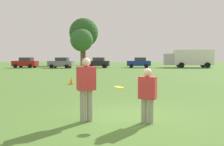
% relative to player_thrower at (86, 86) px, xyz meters
% --- Properties ---
extents(ground_plane, '(189.51, 189.51, 0.00)m').
position_rel_player_thrower_xyz_m(ground_plane, '(1.25, 0.41, -1.00)').
color(ground_plane, '#517A33').
extents(player_thrower, '(0.57, 0.45, 1.77)m').
position_rel_player_thrower_xyz_m(player_thrower, '(0.00, 0.00, 0.00)').
color(player_thrower, gray).
rests_on(player_thrower, ground).
extents(player_defender, '(0.53, 0.42, 1.49)m').
position_rel_player_thrower_xyz_m(player_defender, '(1.68, -0.13, -0.17)').
color(player_defender, gray).
rests_on(player_defender, ground).
extents(frisbee, '(0.27, 0.27, 0.07)m').
position_rel_player_thrower_xyz_m(frisbee, '(0.91, -0.16, -0.02)').
color(frisbee, yellow).
extents(traffic_cone, '(0.32, 0.32, 0.48)m').
position_rel_player_thrower_xyz_m(traffic_cone, '(-2.17, 9.19, -0.77)').
color(traffic_cone, '#D8590C').
rests_on(traffic_cone, ground).
extents(parked_car_mid_left, '(4.33, 2.46, 1.82)m').
position_rel_player_thrower_xyz_m(parked_car_mid_left, '(-15.12, 34.83, -0.08)').
color(parked_car_mid_left, maroon).
rests_on(parked_car_mid_left, ground).
extents(parked_car_center, '(4.33, 2.46, 1.82)m').
position_rel_player_thrower_xyz_m(parked_car_center, '(-8.59, 33.82, -0.08)').
color(parked_car_center, slate).
rests_on(parked_car_center, ground).
extents(parked_car_mid_right, '(4.33, 2.46, 1.82)m').
position_rel_player_thrower_xyz_m(parked_car_mid_right, '(-2.42, 35.42, -0.08)').
color(parked_car_mid_right, black).
rests_on(parked_car_mid_right, ground).
extents(parked_car_near_right, '(4.33, 2.46, 1.82)m').
position_rel_player_thrower_xyz_m(parked_car_near_right, '(4.92, 35.96, -0.08)').
color(parked_car_near_right, navy).
rests_on(parked_car_near_right, ground).
extents(box_truck, '(8.66, 3.42, 3.18)m').
position_rel_player_thrower_xyz_m(box_truck, '(14.00, 36.53, 0.75)').
color(box_truck, white).
rests_on(box_truck, ground).
extents(tree_center_elm, '(5.09, 5.09, 8.27)m').
position_rel_player_thrower_xyz_m(tree_center_elm, '(-6.90, 46.65, 4.69)').
color(tree_center_elm, brown).
rests_on(tree_center_elm, ground).
extents(tree_east_birch, '(6.83, 6.83, 11.10)m').
position_rel_player_thrower_xyz_m(tree_east_birch, '(-6.85, 49.86, 6.64)').
color(tree_east_birch, brown).
rests_on(tree_east_birch, ground).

